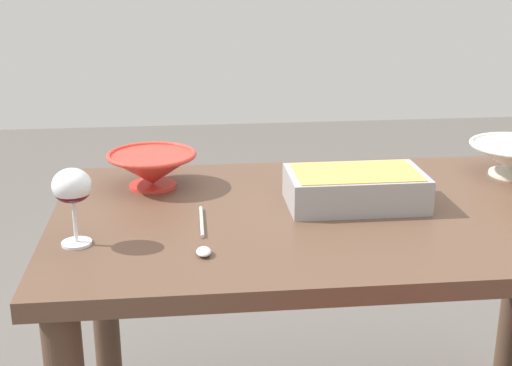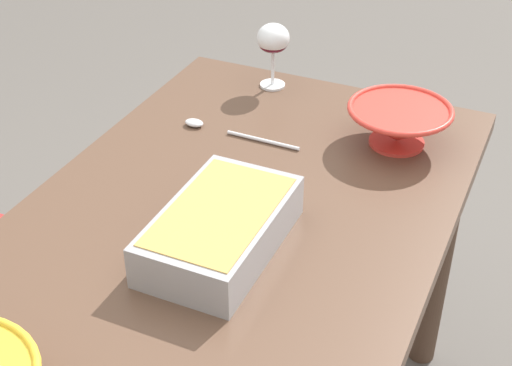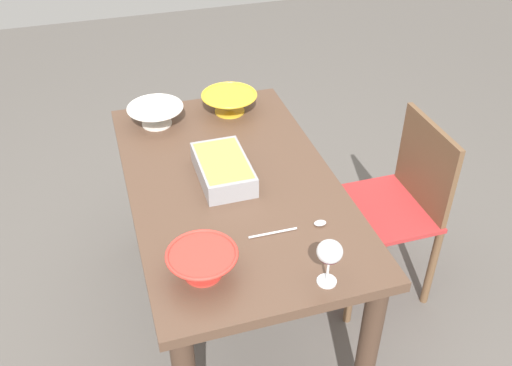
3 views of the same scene
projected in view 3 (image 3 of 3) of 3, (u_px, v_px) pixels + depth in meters
The scene contains 9 objects.
ground_plane at pixel (236, 313), 2.64m from camera, with size 8.00×8.00×0.00m, color #5B5651.
dining_table at pixel (232, 205), 2.26m from camera, with size 1.36×0.78×0.76m.
chair at pixel (395, 202), 2.54m from camera, with size 0.43×0.43×0.85m.
wine_glass at pixel (330, 254), 1.69m from camera, with size 0.08×0.08×0.16m.
casserole_dish at pixel (223, 168), 2.17m from camera, with size 0.32×0.19×0.08m.
mixing_bowl at pixel (202, 262), 1.76m from camera, with size 0.23×0.23×0.09m.
small_bowl at pixel (229, 102), 2.58m from camera, with size 0.25×0.25×0.09m.
serving_bowl at pixel (156, 114), 2.50m from camera, with size 0.25×0.25×0.09m.
serving_spoon at pixel (303, 227), 1.96m from camera, with size 0.03×0.28×0.01m.
Camera 3 is at (-1.72, 0.43, 2.05)m, focal length 40.08 mm.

